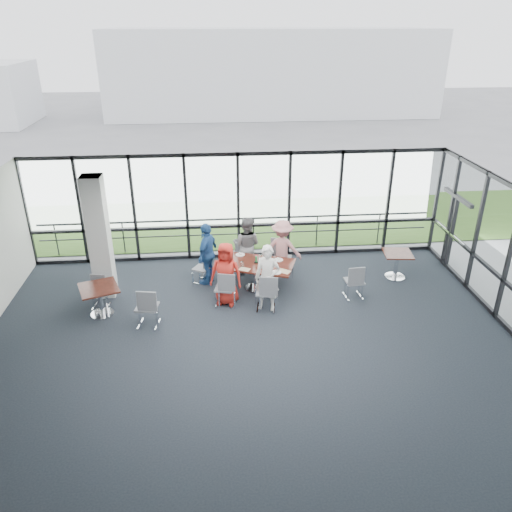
{
  "coord_description": "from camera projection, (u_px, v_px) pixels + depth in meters",
  "views": [
    {
      "loc": [
        -0.73,
        -8.76,
        6.53
      ],
      "look_at": [
        0.31,
        2.64,
        1.1
      ],
      "focal_mm": 35.0,
      "sensor_mm": 36.0,
      "label": 1
    }
  ],
  "objects": [
    {
      "name": "chair_main_fr",
      "position": [
        282.0,
        258.0,
        13.96
      ],
      "size": [
        0.61,
        0.61,
        0.98
      ],
      "primitive_type": null,
      "rotation": [
        0.0,
        0.0,
        2.81
      ],
      "color": "slate",
      "rests_on": "ground"
    },
    {
      "name": "plate_nr",
      "position": [
        276.0,
        272.0,
        12.6
      ],
      "size": [
        0.26,
        0.26,
        0.01
      ],
      "primitive_type": "cylinder",
      "color": "white",
      "rests_on": "main_table"
    },
    {
      "name": "chair_main_fl",
      "position": [
        243.0,
        256.0,
        14.25
      ],
      "size": [
        0.47,
        0.47,
        0.85
      ],
      "primitive_type": null,
      "rotation": [
        0.0,
        0.0,
        2.99
      ],
      "color": "slate",
      "rests_on": "ground"
    },
    {
      "name": "curtain_wall_back",
      "position": [
        238.0,
        207.0,
        14.55
      ],
      "size": [
        12.0,
        0.1,
        3.2
      ],
      "primitive_type": "cube",
      "color": "white",
      "rests_on": "ground"
    },
    {
      "name": "plate_end",
      "position": [
        225.0,
        259.0,
        13.32
      ],
      "size": [
        0.28,
        0.28,
        0.01
      ],
      "primitive_type": "cylinder",
      "color": "white",
      "rests_on": "main_table"
    },
    {
      "name": "floor",
      "position": [
        253.0,
        355.0,
        10.74
      ],
      "size": [
        12.0,
        10.0,
        0.02
      ],
      "primitive_type": "cube",
      "color": "black",
      "rests_on": "ground"
    },
    {
      "name": "tumbler_d",
      "position": [
        228.0,
        260.0,
        13.14
      ],
      "size": [
        0.07,
        0.07,
        0.13
      ],
      "primitive_type": "cylinder",
      "color": "white",
      "rests_on": "main_table"
    },
    {
      "name": "diner_far_right",
      "position": [
        282.0,
        249.0,
        13.74
      ],
      "size": [
        1.19,
        0.85,
        1.66
      ],
      "primitive_type": "imported",
      "rotation": [
        0.0,
        0.0,
        2.83
      ],
      "color": "tan",
      "rests_on": "ground"
    },
    {
      "name": "apron",
      "position": [
        231.0,
        203.0,
        19.75
      ],
      "size": [
        80.0,
        70.0,
        0.02
      ],
      "primitive_type": "cube",
      "color": "slate",
      "rests_on": "ground"
    },
    {
      "name": "hangar_main",
      "position": [
        269.0,
        70.0,
        38.58
      ],
      "size": [
        24.0,
        10.0,
        6.0
      ],
      "primitive_type": "cube",
      "color": "silver",
      "rests_on": "ground"
    },
    {
      "name": "green_bottle",
      "position": [
        256.0,
        260.0,
        13.06
      ],
      "size": [
        0.05,
        0.05,
        0.2
      ],
      "primitive_type": "cylinder",
      "color": "#21803C",
      "rests_on": "main_table"
    },
    {
      "name": "guard_rail",
      "position": [
        238.0,
        233.0,
        15.56
      ],
      "size": [
        12.0,
        0.06,
        0.06
      ],
      "primitive_type": "cylinder",
      "rotation": [
        0.0,
        1.57,
        0.0
      ],
      "color": "#2D2D33",
      "rests_on": "ground"
    },
    {
      "name": "condiment_caddy",
      "position": [
        256.0,
        262.0,
        13.1
      ],
      "size": [
        0.1,
        0.07,
        0.04
      ],
      "primitive_type": "cube",
      "color": "black",
      "rests_on": "main_table"
    },
    {
      "name": "plate_fl",
      "position": [
        240.0,
        255.0,
        13.55
      ],
      "size": [
        0.25,
        0.25,
        0.01
      ],
      "primitive_type": "cylinder",
      "color": "white",
      "rests_on": "main_table"
    },
    {
      "name": "chair_spare_r",
      "position": [
        354.0,
        281.0,
        12.8
      ],
      "size": [
        0.49,
        0.49,
        0.92
      ],
      "primitive_type": null,
      "rotation": [
        0.0,
        0.0,
        0.1
      ],
      "color": "slate",
      "rests_on": "ground"
    },
    {
      "name": "tumbler_b",
      "position": [
        262.0,
        266.0,
        12.8
      ],
      "size": [
        0.06,
        0.06,
        0.13
      ],
      "primitive_type": "cylinder",
      "color": "white",
      "rests_on": "main_table"
    },
    {
      "name": "menu_c",
      "position": [
        266.0,
        258.0,
        13.35
      ],
      "size": [
        0.36,
        0.31,
        0.0
      ],
      "primitive_type": "cube",
      "rotation": [
        0.0,
        0.0,
        0.44
      ],
      "color": "beige",
      "rests_on": "main_table"
    },
    {
      "name": "menu_a",
      "position": [
        245.0,
        269.0,
        12.77
      ],
      "size": [
        0.34,
        0.31,
        0.0
      ],
      "primitive_type": "cube",
      "rotation": [
        0.0,
        0.0,
        -0.54
      ],
      "color": "beige",
      "rests_on": "main_table"
    },
    {
      "name": "diner_near_left",
      "position": [
        226.0,
        274.0,
        12.39
      ],
      "size": [
        0.91,
        0.72,
        1.64
      ],
      "primitive_type": "imported",
      "rotation": [
        0.0,
        0.0,
        -0.28
      ],
      "color": "red",
      "rests_on": "ground"
    },
    {
      "name": "structural_column",
      "position": [
        99.0,
        238.0,
        12.46
      ],
      "size": [
        0.5,
        0.5,
        3.2
      ],
      "primitive_type": "cube",
      "color": "silver",
      "rests_on": "ground"
    },
    {
      "name": "plate_nl",
      "position": [
        230.0,
        267.0,
        12.88
      ],
      "size": [
        0.26,
        0.26,
        0.01
      ],
      "primitive_type": "cylinder",
      "color": "white",
      "rests_on": "main_table"
    },
    {
      "name": "chair_main_nr",
      "position": [
        266.0,
        292.0,
        12.25
      ],
      "size": [
        0.55,
        0.55,
        0.97
      ],
      "primitive_type": null,
      "rotation": [
        0.0,
        0.0,
        -0.17
      ],
      "color": "slate",
      "rests_on": "ground"
    },
    {
      "name": "menu_b",
      "position": [
        284.0,
        271.0,
        12.67
      ],
      "size": [
        0.39,
        0.37,
        0.0
      ],
      "primitive_type": "cube",
      "rotation": [
        0.0,
        0.0,
        -0.62
      ],
      "color": "beige",
      "rests_on": "main_table"
    },
    {
      "name": "diner_near_right",
      "position": [
        267.0,
        278.0,
        12.12
      ],
      "size": [
        0.73,
        0.62,
        1.7
      ],
      "primitive_type": "imported",
      "rotation": [
        0.0,
        0.0,
        -0.3
      ],
      "color": "silver",
      "rests_on": "ground"
    },
    {
      "name": "chair_spare_lb",
      "position": [
        99.0,
        293.0,
        12.37
      ],
      "size": [
        0.45,
        0.45,
        0.81
      ],
      "primitive_type": null,
      "rotation": [
        0.0,
        0.0,
        2.99
      ],
      "color": "slate",
      "rests_on": "ground"
    },
    {
      "name": "chair_main_nl",
      "position": [
        225.0,
        288.0,
        12.46
      ],
      "size": [
        0.55,
        0.55,
        0.93
      ],
      "primitive_type": null,
      "rotation": [
        0.0,
        0.0,
        -0.23
      ],
      "color": "slate",
      "rests_on": "ground"
    },
    {
      "name": "chair_spare_la",
      "position": [
        147.0,
        307.0,
        11.58
      ],
      "size": [
        0.56,
        0.56,
        0.99
      ],
      "primitive_type": null,
      "rotation": [
        0.0,
        0.0,
        -0.18
      ],
      "color": "slate",
      "rests_on": "ground"
    },
    {
      "name": "side_table_left",
      "position": [
        99.0,
        291.0,
        11.96
      ],
      "size": [
        1.12,
        1.12,
        0.75
      ],
      "rotation": [
        0.0,
        0.0,
        0.35
      ],
      "color": "#36160F",
      "rests_on": "ground"
    },
    {
      "name": "diner_far_left",
      "position": [
        246.0,
        245.0,
        13.91
      ],
      "size": [
        0.94,
        0.76,
        1.67
      ],
      "primitive_type": "imported",
      "rotation": [
        0.0,
        0.0,
        2.78
      ],
      "color": "slate",
      "rests_on": "ground"
    },
    {
      "name": "ketchup_bottle",
      "position": [
        256.0,
        259.0,
        13.14
      ],
      "size": [
        0.06,
        0.06,
        0.18
      ],
      "primitive_type": "cylinder",
      "color": "#B7031F",
      "rests_on": "main_table"
    },
    {
      "name": "grass_strip",
      "position": [
        234.0,
        220.0,
        17.93
      ],
      "size": [
        80.0,
        5.0,
        0.01
      ],
      "primitive_type": "cube",
      "color": "#2E4F18",
      "rests_on": "ground"
    },
    {
      "name": "tumbler_a",
      "position": [
        242.0,
        264.0,
        12.88
      ],
      "size": [
        0.07,
        0.07,
        0.14
      ],
      "primitive_type": "cylinder",
      "color": "white",
      "rests_on": "main_table"
    },
    {
      "name": "chair_main_end",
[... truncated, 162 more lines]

